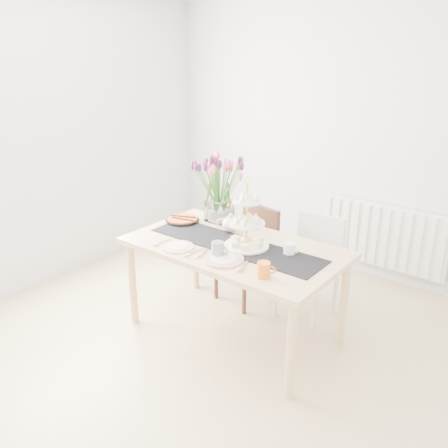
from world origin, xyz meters
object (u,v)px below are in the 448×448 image
Objects in this scene: tart_tin at (182,220)px; tulip_vase at (219,178)px; mug_orange at (264,270)px; cake_stand at (247,230)px; plate_right at (223,259)px; radiator at (383,236)px; chair_white at (313,259)px; plate_left at (177,247)px; dining_table at (234,255)px; cream_jug at (289,249)px; mug_grey at (218,249)px; chair_brown at (252,247)px; teapot at (231,224)px.

tulip_vase is at bearing 43.37° from tart_tin.
tart_tin is at bearing 126.67° from mug_orange.
tulip_vase is 2.39× the size of tart_tin.
cake_stand reaches higher than plate_right.
cake_stand is 0.31m from plate_right.
tart_tin is at bearing -136.63° from tulip_vase.
chair_white is (-0.24, -0.95, 0.04)m from radiator.
mug_orange is at bearing -0.37° from plate_left.
chair_white is at bearing 29.37° from tart_tin.
plate_right is at bearing -68.49° from dining_table.
radiator is 1.71m from cake_stand.
radiator is 1.73m from tulip_vase.
cream_jug is at bearing -80.36° from chair_white.
cream_jug is at bearing 26.86° from mug_grey.
mug_orange is at bearing -33.17° from dining_table.
mug_orange reaches higher than chair_brown.
tulip_vase is 1.13m from mug_orange.
mug_orange is (0.64, -0.49, -0.02)m from teapot.
radiator is 11.76× the size of mug_orange.
mug_grey is at bearing 10.86° from plate_left.
mug_orange is (0.43, -0.07, -0.00)m from mug_grey.
tulip_vase is (-0.18, -0.23, 0.64)m from chair_brown.
plate_right is at bearing -35.94° from mug_grey.
tart_tin reaches higher than dining_table.
cake_stand reaches higher than chair_white.
dining_table is 0.29m from plate_right.
mug_grey is 0.09m from plate_right.
plate_left is at bearing -50.95° from tart_tin.
tart_tin is at bearing -122.80° from chair_brown.
dining_table is 0.43m from plate_left.
mug_orange is at bearing -62.00° from teapot.
radiator is at bearing 51.35° from tart_tin.
tulip_vase is at bearing 112.20° from mug_grey.
radiator is 5.35× the size of teapot.
teapot is 0.94× the size of plate_left.
chair_brown is 0.76m from cake_stand.
mug_grey is at bearing -82.57° from dining_table.
chair_white is 0.76m from teapot.
mug_orange is 0.36× the size of plate_right.
chair_brown is 0.90m from mug_grey.
plate_right is (-0.45, -1.87, 0.31)m from radiator.
plate_right is (0.52, -0.60, -0.36)m from tulip_vase.
plate_left is at bearing -79.55° from tulip_vase.
cream_jug is at bearing -95.49° from radiator.
tulip_vase is 6.27× the size of mug_grey.
radiator is at bearing 74.15° from cake_stand.
tart_tin reaches higher than radiator.
radiator is at bearing 63.07° from chair_brown.
chair_white is 1.17m from plate_left.
cake_stand is at bearing -171.54° from cream_jug.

